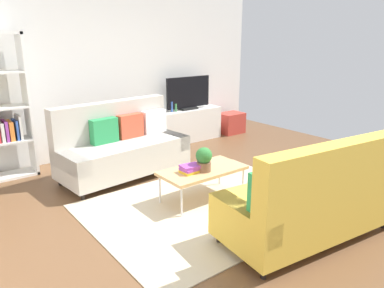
{
  "coord_description": "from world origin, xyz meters",
  "views": [
    {
      "loc": [
        -2.84,
        -3.31,
        2.04
      ],
      "look_at": [
        0.05,
        0.44,
        0.65
      ],
      "focal_mm": 34.53,
      "sensor_mm": 36.0,
      "label": 1
    }
  ],
  "objects_px": {
    "vase_0": "(162,109)",
    "bottle_1": "(176,108)",
    "storage_trunk": "(231,123)",
    "couch_beige": "(122,146)",
    "table_book_0": "(191,171)",
    "potted_plant": "(204,159)",
    "bottle_0": "(172,107)",
    "tv": "(188,94)",
    "tv_console": "(188,125)",
    "coffee_table": "(203,171)",
    "couch_green": "(312,199)"
  },
  "relations": [
    {
      "from": "vase_0",
      "to": "bottle_1",
      "type": "distance_m",
      "value": 0.28
    },
    {
      "from": "storage_trunk",
      "to": "couch_beige",
      "type": "bearing_deg",
      "value": -164.47
    },
    {
      "from": "storage_trunk",
      "to": "table_book_0",
      "type": "xyz_separation_m",
      "value": [
        -2.84,
        -2.27,
        0.22
      ]
    },
    {
      "from": "potted_plant",
      "to": "table_book_0",
      "type": "xyz_separation_m",
      "value": [
        -0.16,
        0.06,
        -0.14
      ]
    },
    {
      "from": "vase_0",
      "to": "bottle_0",
      "type": "bearing_deg",
      "value": -27.96
    },
    {
      "from": "potted_plant",
      "to": "bottle_0",
      "type": "relative_size",
      "value": 1.54
    },
    {
      "from": "potted_plant",
      "to": "table_book_0",
      "type": "distance_m",
      "value": 0.22
    },
    {
      "from": "couch_beige",
      "to": "storage_trunk",
      "type": "bearing_deg",
      "value": -169.92
    },
    {
      "from": "couch_beige",
      "to": "tv",
      "type": "height_order",
      "value": "tv"
    },
    {
      "from": "tv_console",
      "to": "bottle_0",
      "type": "height_order",
      "value": "bottle_0"
    },
    {
      "from": "couch_beige",
      "to": "coffee_table",
      "type": "height_order",
      "value": "couch_beige"
    },
    {
      "from": "potted_plant",
      "to": "bottle_0",
      "type": "xyz_separation_m",
      "value": [
        1.17,
        2.4,
        0.16
      ]
    },
    {
      "from": "bottle_1",
      "to": "storage_trunk",
      "type": "bearing_deg",
      "value": -2.42
    },
    {
      "from": "table_book_0",
      "to": "vase_0",
      "type": "distance_m",
      "value": 2.7
    },
    {
      "from": "storage_trunk",
      "to": "potted_plant",
      "type": "distance_m",
      "value": 3.58
    },
    {
      "from": "couch_beige",
      "to": "bottle_1",
      "type": "xyz_separation_m",
      "value": [
        1.63,
        0.91,
        0.26
      ]
    },
    {
      "from": "couch_beige",
      "to": "potted_plant",
      "type": "relative_size",
      "value": 6.44
    },
    {
      "from": "couch_green",
      "to": "potted_plant",
      "type": "xyz_separation_m",
      "value": [
        -0.31,
        1.35,
        0.13
      ]
    },
    {
      "from": "coffee_table",
      "to": "potted_plant",
      "type": "height_order",
      "value": "potted_plant"
    },
    {
      "from": "tv",
      "to": "vase_0",
      "type": "relative_size",
      "value": 6.87
    },
    {
      "from": "coffee_table",
      "to": "tv",
      "type": "xyz_separation_m",
      "value": [
        1.55,
        2.35,
        0.56
      ]
    },
    {
      "from": "vase_0",
      "to": "storage_trunk",
      "type": "bearing_deg",
      "value": -5.1
    },
    {
      "from": "couch_green",
      "to": "coffee_table",
      "type": "bearing_deg",
      "value": 107.74
    },
    {
      "from": "couch_beige",
      "to": "tv",
      "type": "bearing_deg",
      "value": -159.99
    },
    {
      "from": "potted_plant",
      "to": "bottle_0",
      "type": "distance_m",
      "value": 2.67
    },
    {
      "from": "couch_green",
      "to": "bottle_1",
      "type": "bearing_deg",
      "value": 82.47
    },
    {
      "from": "vase_0",
      "to": "couch_green",
      "type": "bearing_deg",
      "value": -100.28
    },
    {
      "from": "coffee_table",
      "to": "potted_plant",
      "type": "relative_size",
      "value": 3.59
    },
    {
      "from": "tv",
      "to": "bottle_0",
      "type": "xyz_separation_m",
      "value": [
        -0.41,
        -0.02,
        -0.21
      ]
    },
    {
      "from": "bottle_0",
      "to": "coffee_table",
      "type": "bearing_deg",
      "value": -116.07
    },
    {
      "from": "couch_green",
      "to": "bottle_1",
      "type": "distance_m",
      "value": 3.88
    },
    {
      "from": "table_book_0",
      "to": "couch_beige",
      "type": "bearing_deg",
      "value": 98.09
    },
    {
      "from": "tv",
      "to": "storage_trunk",
      "type": "height_order",
      "value": "tv"
    },
    {
      "from": "vase_0",
      "to": "bottle_0",
      "type": "relative_size",
      "value": 0.73
    },
    {
      "from": "couch_green",
      "to": "potted_plant",
      "type": "bearing_deg",
      "value": 109.64
    },
    {
      "from": "storage_trunk",
      "to": "bottle_0",
      "type": "height_order",
      "value": "bottle_0"
    },
    {
      "from": "tv_console",
      "to": "tv",
      "type": "height_order",
      "value": "tv"
    },
    {
      "from": "couch_beige",
      "to": "bottle_0",
      "type": "relative_size",
      "value": 9.95
    },
    {
      "from": "bottle_1",
      "to": "potted_plant",
      "type": "bearing_deg",
      "value": -117.86
    },
    {
      "from": "potted_plant",
      "to": "couch_beige",
      "type": "bearing_deg",
      "value": 103.59
    },
    {
      "from": "tv_console",
      "to": "potted_plant",
      "type": "height_order",
      "value": "potted_plant"
    },
    {
      "from": "storage_trunk",
      "to": "vase_0",
      "type": "xyz_separation_m",
      "value": [
        -1.68,
        0.15,
        0.49
      ]
    },
    {
      "from": "couch_beige",
      "to": "vase_0",
      "type": "xyz_separation_m",
      "value": [
        1.36,
        1.0,
        0.26
      ]
    },
    {
      "from": "table_book_0",
      "to": "bottle_1",
      "type": "height_order",
      "value": "bottle_1"
    },
    {
      "from": "couch_green",
      "to": "coffee_table",
      "type": "xyz_separation_m",
      "value": [
        -0.27,
        1.42,
        -0.05
      ]
    },
    {
      "from": "potted_plant",
      "to": "couch_green",
      "type": "bearing_deg",
      "value": -77.16
    },
    {
      "from": "couch_beige",
      "to": "coffee_table",
      "type": "distance_m",
      "value": 1.48
    },
    {
      "from": "bottle_1",
      "to": "vase_0",
      "type": "bearing_deg",
      "value": 161.02
    },
    {
      "from": "couch_beige",
      "to": "bottle_0",
      "type": "height_order",
      "value": "couch_beige"
    },
    {
      "from": "bottle_1",
      "to": "table_book_0",
      "type": "bearing_deg",
      "value": -121.42
    }
  ]
}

